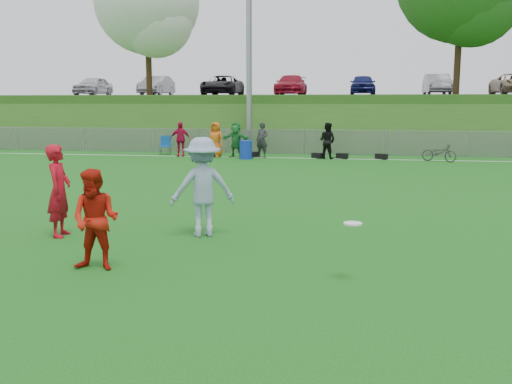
% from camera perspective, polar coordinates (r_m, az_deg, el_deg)
% --- Properties ---
extents(ground, '(120.00, 120.00, 0.00)m').
position_cam_1_polar(ground, '(9.69, -5.26, -7.00)').
color(ground, '#135712').
rests_on(ground, ground).
extents(sideline_far, '(60.00, 0.10, 0.01)m').
position_cam_1_polar(sideline_far, '(27.24, 4.49, 3.39)').
color(sideline_far, white).
rests_on(sideline_far, ground).
extents(fence, '(58.00, 0.06, 1.30)m').
position_cam_1_polar(fence, '(29.17, 4.86, 5.03)').
color(fence, gray).
rests_on(fence, ground).
extents(light_pole, '(1.20, 0.40, 12.15)m').
position_cam_1_polar(light_pole, '(30.55, -0.71, 16.63)').
color(light_pole, gray).
rests_on(light_pole, ground).
extents(berm, '(120.00, 18.00, 3.00)m').
position_cam_1_polar(berm, '(40.09, 6.21, 7.31)').
color(berm, '#275718').
rests_on(berm, ground).
extents(parking_lot, '(120.00, 12.00, 0.10)m').
position_cam_1_polar(parking_lot, '(42.07, 6.42, 9.50)').
color(parking_lot, black).
rests_on(parking_lot, berm).
extents(tree_white_flowering, '(6.30, 6.30, 8.78)m').
position_cam_1_polar(tree_white_flowering, '(36.51, -10.64, 17.79)').
color(tree_white_flowering, black).
rests_on(tree_white_flowering, berm).
extents(car_row, '(32.04, 5.18, 1.44)m').
position_cam_1_polar(car_row, '(41.17, 4.70, 10.61)').
color(car_row, silver).
rests_on(car_row, parking_lot).
extents(spectator_row, '(8.21, 0.94, 1.69)m').
position_cam_1_polar(spectator_row, '(27.54, -1.14, 5.24)').
color(spectator_row, '#B80C37').
rests_on(spectator_row, ground).
extents(gear_bags, '(6.68, 0.57, 0.26)m').
position_cam_1_polar(gear_bags, '(27.25, 6.71, 3.63)').
color(gear_bags, black).
rests_on(gear_bags, ground).
extents(player_red_left, '(0.54, 0.73, 1.84)m').
position_cam_1_polar(player_red_left, '(11.96, -19.09, 0.12)').
color(player_red_left, '#AD0C1B').
rests_on(player_red_left, ground).
extents(player_red_center, '(0.80, 0.63, 1.63)m').
position_cam_1_polar(player_red_center, '(9.40, -15.74, -2.70)').
color(player_red_center, red).
rests_on(player_red_center, ground).
extents(player_blue, '(1.47, 1.20, 1.98)m').
position_cam_1_polar(player_blue, '(11.37, -5.37, 0.49)').
color(player_blue, '#8B9FC1').
rests_on(player_blue, ground).
extents(frisbee, '(0.28, 0.28, 0.03)m').
position_cam_1_polar(frisbee, '(8.53, 9.66, -3.12)').
color(frisbee, silver).
rests_on(frisbee, ground).
extents(recycling_bin, '(0.59, 0.59, 0.87)m').
position_cam_1_polar(recycling_bin, '(26.75, -1.03, 4.25)').
color(recycling_bin, '#1031AF').
rests_on(recycling_bin, ground).
extents(camp_chair, '(0.60, 0.61, 0.94)m').
position_cam_1_polar(camp_chair, '(29.43, -9.07, 4.26)').
color(camp_chair, '#0D4A97').
rests_on(camp_chair, ground).
extents(bicycle, '(1.64, 1.22, 0.83)m').
position_cam_1_polar(bicycle, '(26.87, 17.84, 3.79)').
color(bicycle, '#2D2D2F').
rests_on(bicycle, ground).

